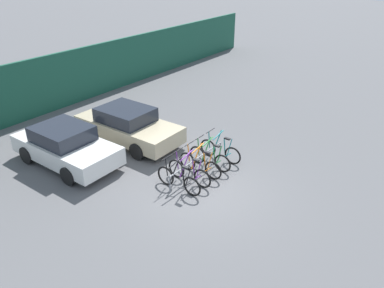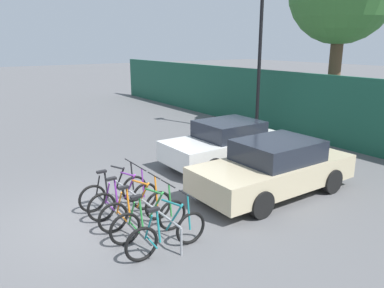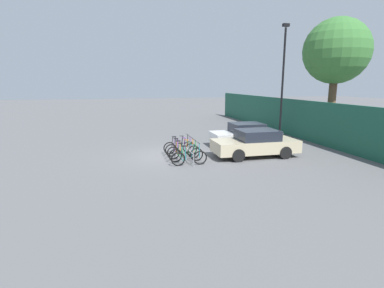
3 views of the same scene
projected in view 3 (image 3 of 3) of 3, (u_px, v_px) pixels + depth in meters
The scene contains 12 objects.
ground_plane at pixel (171, 156), 15.69m from camera, with size 120.00×120.00×0.00m, color #59595B.
hoarding_wall at pixel (330, 125), 17.60m from camera, with size 36.00×0.16×2.62m, color #19513D.
bike_rack at pixel (187, 150), 15.00m from camera, with size 2.97×0.04×0.57m.
bicycle_black at pixel (179, 147), 16.14m from camera, with size 0.68×1.71×1.05m.
bicycle_purple at pixel (181, 149), 15.61m from camera, with size 0.68×1.71×1.05m.
bicycle_orange at pixel (184, 151), 15.02m from camera, with size 0.68×1.71×1.05m.
bicycle_green at pixel (186, 154), 14.47m from camera, with size 0.68×1.71×1.05m.
bicycle_teal at pixel (189, 157), 13.83m from camera, with size 0.68×1.71×1.05m.
car_white at pixel (245, 135), 17.99m from camera, with size 1.91×4.04×1.40m.
car_beige at pixel (255, 143), 15.46m from camera, with size 1.91×4.35×1.40m.
lamp_post at pixel (283, 77), 20.51m from camera, with size 0.24×0.44×7.62m.
tree_behind_hoarding at pixel (336, 52), 19.33m from camera, with size 4.19×4.19×7.87m.
Camera 3 is at (15.08, -2.49, 3.76)m, focal length 28.00 mm.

